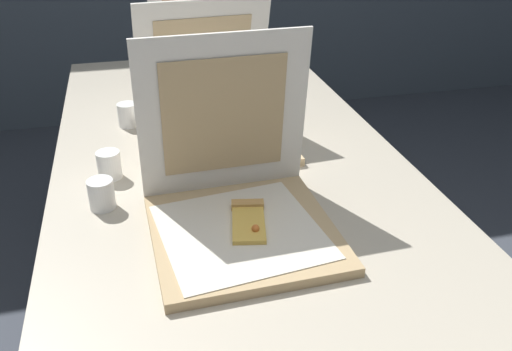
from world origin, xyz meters
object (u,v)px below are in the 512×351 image
at_px(table, 235,185).
at_px(cup_white_near_center, 101,194).
at_px(cup_white_mid, 109,165).
at_px(pizza_box_front, 239,206).
at_px(pizza_box_middle, 214,124).
at_px(cup_white_far, 128,115).
at_px(pizza_box_back, 212,68).

height_order(table, cup_white_near_center, cup_white_near_center).
height_order(cup_white_near_center, cup_white_mid, same).
bearing_deg(cup_white_mid, pizza_box_front, -47.90).
xyz_separation_m(pizza_box_front, pizza_box_middle, (0.02, 0.44, -0.00)).
bearing_deg(cup_white_far, table, -53.83).
bearing_deg(pizza_box_front, cup_white_far, 107.08).
bearing_deg(pizza_box_back, table, -100.46).
xyz_separation_m(pizza_box_middle, cup_white_far, (-0.23, 0.17, -0.02)).
bearing_deg(pizza_box_back, cup_white_far, -139.12).
bearing_deg(pizza_box_back, pizza_box_front, -101.69).
relative_size(pizza_box_back, cup_white_far, 6.49).
distance_m(pizza_box_middle, cup_white_mid, 0.32).
relative_size(cup_white_far, cup_white_mid, 1.00).
relative_size(table, cup_white_far, 29.33).
distance_m(pizza_box_back, cup_white_near_center, 0.87).
height_order(table, pizza_box_middle, pizza_box_middle).
xyz_separation_m(cup_white_near_center, cup_white_mid, (0.02, 0.14, 0.00)).
relative_size(pizza_box_middle, pizza_box_back, 0.89).
distance_m(pizza_box_front, pizza_box_back, 0.94).
xyz_separation_m(pizza_box_front, cup_white_mid, (-0.26, 0.29, -0.02)).
relative_size(cup_white_near_center, cup_white_mid, 1.00).
distance_m(table, cup_white_near_center, 0.35).
distance_m(pizza_box_middle, cup_white_far, 0.29).
relative_size(table, pizza_box_front, 5.24).
bearing_deg(cup_white_near_center, pizza_box_back, 63.93).
xyz_separation_m(pizza_box_back, cup_white_near_center, (-0.38, -0.79, -0.02)).
bearing_deg(table, cup_white_far, 126.17).
bearing_deg(cup_white_far, pizza_box_back, 46.37).
bearing_deg(cup_white_near_center, cup_white_far, 80.99).
relative_size(pizza_box_back, cup_white_near_center, 6.49).
xyz_separation_m(pizza_box_front, cup_white_far, (-0.21, 0.61, -0.02)).
bearing_deg(cup_white_far, pizza_box_front, -71.05).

